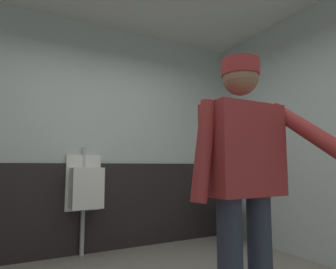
{
  "coord_description": "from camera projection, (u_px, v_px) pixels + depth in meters",
  "views": [
    {
      "loc": [
        -0.83,
        -1.73,
        1.02
      ],
      "look_at": [
        0.17,
        0.15,
        1.25
      ],
      "focal_mm": 30.96,
      "sensor_mm": 36.0,
      "label": 1
    }
  ],
  "objects": [
    {
      "name": "wainscot_band_back",
      "position": [
        89.0,
        208.0,
        3.44
      ],
      "size": [
        4.1,
        0.03,
        1.05
      ],
      "primitive_type": "cube",
      "color": "black",
      "rests_on": "ground_plane"
    },
    {
      "name": "wall_back",
      "position": [
        90.0,
        134.0,
        3.61
      ],
      "size": [
        4.7,
        0.12,
        2.83
      ],
      "primitive_type": "cube",
      "color": "silver",
      "rests_on": "ground_plane"
    },
    {
      "name": "urinal_solo",
      "position": [
        85.0,
        187.0,
        3.3
      ],
      "size": [
        0.4,
        0.34,
        1.24
      ],
      "color": "white",
      "rests_on": "ground_plane"
    },
    {
      "name": "trash_bin",
      "position": [
        231.0,
        222.0,
        3.83
      ],
      "size": [
        0.29,
        0.29,
        0.56
      ],
      "primitive_type": "cylinder",
      "color": "#38383D",
      "rests_on": "ground_plane"
    },
    {
      "name": "person",
      "position": [
        244.0,
        174.0,
        1.66
      ],
      "size": [
        0.67,
        0.6,
        1.65
      ],
      "color": "#2D3342",
      "rests_on": "ground_plane"
    }
  ]
}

